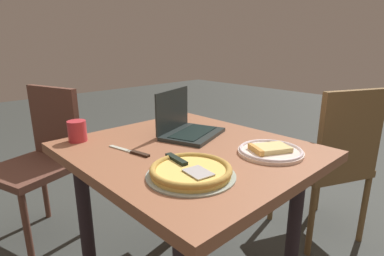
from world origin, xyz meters
name	(u,v)px	position (x,y,z in m)	size (l,w,h in m)	color
dining_table	(189,168)	(0.00, 0.00, 0.62)	(1.01, 0.90, 0.72)	#915A3D
laptop	(186,126)	(-0.14, 0.11, 0.76)	(0.31, 0.36, 0.22)	#222A2A
pizza_plate	(270,151)	(0.29, 0.19, 0.73)	(0.27, 0.27, 0.04)	white
pizza_tray	(191,171)	(0.22, -0.20, 0.74)	(0.31, 0.31, 0.04)	#9CAA9C
table_knife	(133,152)	(-0.11, -0.22, 0.72)	(0.23, 0.06, 0.01)	beige
drink_cup	(77,131)	(-0.42, -0.32, 0.77)	(0.08, 0.08, 0.10)	#C6313A
chair_near	(331,158)	(0.29, 0.84, 0.52)	(0.55, 0.55, 0.93)	brown
chair_far	(42,155)	(-0.89, -0.35, 0.52)	(0.52, 0.52, 0.91)	brown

